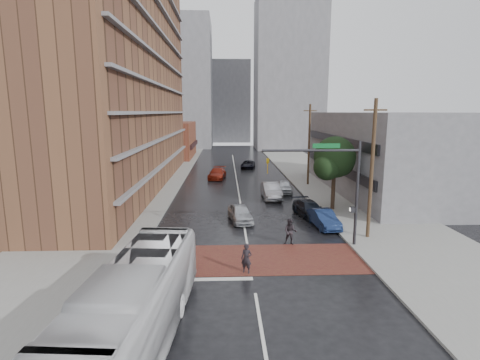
{
  "coord_description": "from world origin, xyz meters",
  "views": [
    {
      "loc": [
        -1.46,
        -21.57,
        9.09
      ],
      "look_at": [
        -0.28,
        8.91,
        3.5
      ],
      "focal_mm": 28.0,
      "sensor_mm": 36.0,
      "label": 1
    }
  ],
  "objects": [
    {
      "name": "transit_bus",
      "position": [
        -5.02,
        -8.27,
        1.68
      ],
      "size": [
        3.85,
        12.27,
        3.36
      ],
      "primitive_type": "imported",
      "rotation": [
        0.0,
        0.0,
        -0.09
      ],
      "color": "silver",
      "rests_on": "ground"
    },
    {
      "name": "suv_travel",
      "position": [
        2.2,
        38.82,
        0.62
      ],
      "size": [
        2.78,
        4.73,
        1.23
      ],
      "primitive_type": "imported",
      "rotation": [
        0.0,
        0.0,
        -0.17
      ],
      "color": "black",
      "rests_on": "ground"
    },
    {
      "name": "distant_tower_center",
      "position": [
        0.0,
        95.0,
        12.0
      ],
      "size": [
        12.0,
        10.0,
        24.0
      ],
      "primitive_type": "cube",
      "color": "gray",
      "rests_on": "ground"
    },
    {
      "name": "car_travel_a",
      "position": [
        -0.27,
        8.67,
        0.72
      ],
      "size": [
        2.34,
        4.45,
        1.44
      ],
      "primitive_type": "imported",
      "rotation": [
        0.0,
        0.0,
        0.16
      ],
      "color": "#B2B5BA",
      "rests_on": "ground"
    },
    {
      "name": "sidewalk_west",
      "position": [
        -11.5,
        25.0,
        0.07
      ],
      "size": [
        9.0,
        90.0,
        0.15
      ],
      "primitive_type": "cube",
      "color": "gray",
      "rests_on": "ground"
    },
    {
      "name": "ground",
      "position": [
        0.0,
        0.0,
        0.0
      ],
      "size": [
        160.0,
        160.0,
        0.0
      ],
      "primitive_type": "plane",
      "color": "black",
      "rests_on": "ground"
    },
    {
      "name": "street_tree",
      "position": [
        8.52,
        12.03,
        4.73
      ],
      "size": [
        4.2,
        4.1,
        6.9
      ],
      "color": "#332319",
      "rests_on": "ground"
    },
    {
      "name": "utility_pole_near",
      "position": [
        8.8,
        4.0,
        5.14
      ],
      "size": [
        1.6,
        0.26,
        10.0
      ],
      "color": "#473321",
      "rests_on": "ground"
    },
    {
      "name": "apartment_block",
      "position": [
        -14.0,
        24.0,
        14.0
      ],
      "size": [
        10.0,
        44.0,
        28.0
      ],
      "primitive_type": "cube",
      "color": "brown",
      "rests_on": "ground"
    },
    {
      "name": "car_travel_b",
      "position": [
        3.36,
        17.04,
        0.84
      ],
      "size": [
        1.89,
        5.12,
        1.68
      ],
      "primitive_type": "imported",
      "rotation": [
        0.0,
        0.0,
        0.02
      ],
      "color": "#AEAFB6",
      "rests_on": "ground"
    },
    {
      "name": "utility_pole_far",
      "position": [
        8.8,
        24.0,
        5.14
      ],
      "size": [
        1.6,
        0.26,
        10.0
      ],
      "color": "#473321",
      "rests_on": "ground"
    },
    {
      "name": "signal_mast",
      "position": [
        5.85,
        2.5,
        4.73
      ],
      "size": [
        6.5,
        0.3,
        7.2
      ],
      "color": "#2D2D33",
      "rests_on": "ground"
    },
    {
      "name": "pedestrian_a",
      "position": [
        -0.32,
        -1.5,
        0.86
      ],
      "size": [
        0.74,
        0.62,
        1.72
      ],
      "primitive_type": "imported",
      "rotation": [
        0.0,
        0.0,
        -0.39
      ],
      "color": "black",
      "rests_on": "ground"
    },
    {
      "name": "pedestrian_b",
      "position": [
        2.97,
        3.0,
        0.92
      ],
      "size": [
        1.05,
        0.91,
        1.84
      ],
      "primitive_type": "imported",
      "rotation": [
        0.0,
        0.0,
        -0.26
      ],
      "color": "black",
      "rests_on": "ground"
    },
    {
      "name": "car_travel_c",
      "position": [
        -2.64,
        29.16,
        0.73
      ],
      "size": [
        2.7,
        5.27,
        1.46
      ],
      "primitive_type": "imported",
      "rotation": [
        0.0,
        0.0,
        -0.13
      ],
      "color": "maroon",
      "rests_on": "ground"
    },
    {
      "name": "building_east",
      "position": [
        16.5,
        20.0,
        4.5
      ],
      "size": [
        11.0,
        26.0,
        9.0
      ],
      "primitive_type": "cube",
      "color": "gray",
      "rests_on": "ground"
    },
    {
      "name": "storefront_west",
      "position": [
        -12.0,
        54.0,
        3.5
      ],
      "size": [
        8.0,
        16.0,
        7.0
      ],
      "primitive_type": "cube",
      "color": "brown",
      "rests_on": "ground"
    },
    {
      "name": "car_parked_near",
      "position": [
        6.3,
        6.83,
        0.7
      ],
      "size": [
        1.98,
        4.39,
        1.4
      ],
      "primitive_type": "imported",
      "rotation": [
        0.0,
        0.0,
        0.12
      ],
      "color": "#15254C",
      "rests_on": "ground"
    },
    {
      "name": "car_parked_mid",
      "position": [
        5.86,
        10.0,
        0.67
      ],
      "size": [
        2.73,
        4.91,
        1.35
      ],
      "primitive_type": "imported",
      "rotation": [
        0.0,
        0.0,
        0.19
      ],
      "color": "black",
      "rests_on": "ground"
    },
    {
      "name": "distant_tower_west",
      "position": [
        -14.0,
        78.0,
        16.0
      ],
      "size": [
        18.0,
        16.0,
        32.0
      ],
      "primitive_type": "cube",
      "color": "gray",
      "rests_on": "ground"
    },
    {
      "name": "car_parked_far",
      "position": [
        5.2,
        19.94,
        0.69
      ],
      "size": [
        1.84,
        4.11,
        1.37
      ],
      "primitive_type": "imported",
      "rotation": [
        0.0,
        0.0,
        -0.05
      ],
      "color": "#B8BCC1",
      "rests_on": "ground"
    },
    {
      "name": "sidewalk_east",
      "position": [
        11.5,
        25.0,
        0.07
      ],
      "size": [
        9.0,
        90.0,
        0.15
      ],
      "primitive_type": "cube",
      "color": "gray",
      "rests_on": "ground"
    },
    {
      "name": "crosswalk",
      "position": [
        0.0,
        0.5,
        0.01
      ],
      "size": [
        14.0,
        5.0,
        0.02
      ],
      "primitive_type": "cube",
      "color": "brown",
      "rests_on": "ground"
    },
    {
      "name": "distant_tower_east",
      "position": [
        14.0,
        72.0,
        18.0
      ],
      "size": [
        16.0,
        14.0,
        36.0
      ],
      "primitive_type": "cube",
      "color": "gray",
      "rests_on": "ground"
    }
  ]
}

